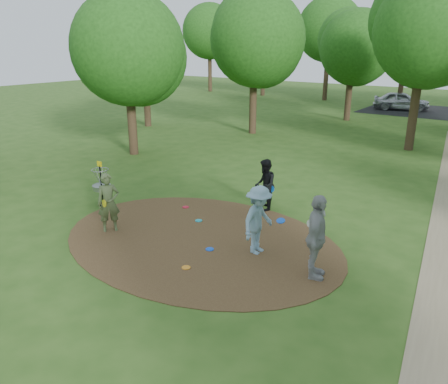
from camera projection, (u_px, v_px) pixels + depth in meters
The scene contains 13 objects.
ground at pixel (199, 240), 12.38m from camera, with size 100.00×100.00×0.00m, color #2D5119.
dirt_clearing at pixel (199, 239), 12.38m from camera, with size 8.40×8.40×0.02m, color #47301C.
player_observer_with_disc at pixel (109, 203), 12.70m from camera, with size 0.73×0.77×1.76m.
player_throwing_with_disc at pixel (259, 220), 11.33m from camera, with size 1.13×1.20×1.86m.
player_walking_with_disc at pixel (265, 185), 14.34m from camera, with size 0.99×1.06×1.73m.
player_waiting_with_disc at pixel (316, 238), 10.08m from camera, with size 0.86×1.31×2.07m.
disc_ground_cyan at pixel (199, 220), 13.65m from camera, with size 0.22×0.22×0.02m, color #16A2B7.
disc_ground_blue at pixel (210, 249), 11.75m from camera, with size 0.22×0.22×0.02m, color blue.
disc_ground_red at pixel (186, 207), 14.77m from camera, with size 0.22×0.22×0.02m, color red.
car_left at pixel (401, 101), 36.08m from camera, with size 1.76×4.38×1.49m, color #B0B1B8.
disc_ground_orange at pixel (186, 268), 10.79m from camera, with size 0.22×0.22×0.02m, color orange.
disc_golf_basket at pixel (101, 180), 14.81m from camera, with size 0.63×0.63×1.54m.
tree_ring at pixel (429, 42), 17.16m from camera, with size 37.01×45.67×9.82m.
Camera 1 is at (7.13, -8.76, 5.30)m, focal length 35.00 mm.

